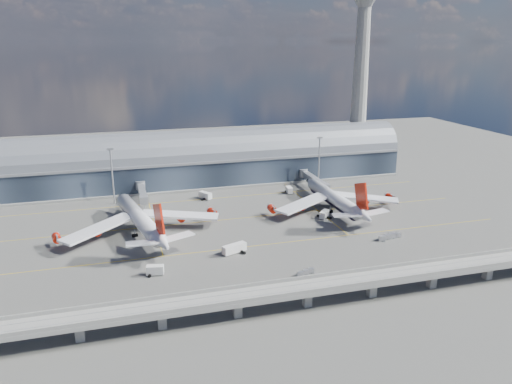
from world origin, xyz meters
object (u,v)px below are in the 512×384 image
object	(u,v)px
floodlight_mast_right	(319,160)
airliner_left	(141,220)
control_tower	(360,78)
cargo_train_2	(387,237)
cargo_train_0	(306,272)
service_truck_5	(205,195)
service_truck_1	(155,270)
cargo_train_1	(390,237)
airliner_right	(335,199)
service_truck_4	(289,190)
service_truck_2	(234,249)
service_truck_3	(324,214)
floodlight_mast_left	(112,175)

from	to	relation	value
floodlight_mast_right	airliner_left	bearing A→B (deg)	-155.23
control_tower	cargo_train_2	xyz separation A→B (m)	(-38.06, -100.70, -50.68)
airliner_left	cargo_train_2	world-z (taller)	airliner_left
cargo_train_0	service_truck_5	bearing A→B (deg)	27.88
control_tower	service_truck_1	size ratio (longest dim) A/B	17.79
floodlight_mast_right	service_truck_5	world-z (taller)	floodlight_mast_right
cargo_train_1	floodlight_mast_right	bearing A→B (deg)	5.01
airliner_right	service_truck_5	distance (m)	60.53
service_truck_1	floodlight_mast_right	bearing A→B (deg)	-36.25
service_truck_4	cargo_train_0	world-z (taller)	service_truck_4
service_truck_2	service_truck_3	bearing A→B (deg)	-82.37
floodlight_mast_left	service_truck_5	size ratio (longest dim) A/B	3.67
floodlight_mast_left	floodlight_mast_right	bearing A→B (deg)	0.00
floodlight_mast_left	airliner_right	world-z (taller)	floodlight_mast_left
floodlight_mast_left	service_truck_3	world-z (taller)	floodlight_mast_left
airliner_right	service_truck_3	xyz separation A→B (m)	(-7.99, -7.30, -3.58)
service_truck_1	service_truck_5	world-z (taller)	service_truck_5
service_truck_3	cargo_train_0	distance (m)	54.45
service_truck_2	service_truck_4	distance (m)	75.66
control_tower	service_truck_4	size ratio (longest dim) A/B	18.98
floodlight_mast_right	service_truck_2	world-z (taller)	floodlight_mast_right
service_truck_2	service_truck_4	bearing A→B (deg)	-55.67
cargo_train_1	cargo_train_0	bearing A→B (deg)	121.12
control_tower	service_truck_2	xyz separation A→B (m)	(-95.82, -97.11, -49.95)
service_truck_5	floodlight_mast_right	bearing A→B (deg)	-28.12
airliner_left	cargo_train_2	bearing A→B (deg)	-30.95
airliner_left	service_truck_4	distance (m)	80.78
service_truck_4	cargo_train_0	size ratio (longest dim) A/B	0.81
floodlight_mast_right	service_truck_4	xyz separation A→B (m)	(-18.09, -6.66, -12.09)
airliner_right	cargo_train_1	size ratio (longest dim) A/B	6.63
floodlight_mast_right	floodlight_mast_left	bearing A→B (deg)	180.00
service_truck_4	service_truck_5	distance (m)	40.96
cargo_train_2	service_truck_3	bearing A→B (deg)	41.22
floodlight_mast_right	service_truck_1	bearing A→B (deg)	-138.52
service_truck_4	cargo_train_1	world-z (taller)	service_truck_4
service_truck_2	airliner_left	bearing A→B (deg)	26.32
service_truck_3	cargo_train_1	world-z (taller)	service_truck_3
floodlight_mast_left	service_truck_4	world-z (taller)	floodlight_mast_left
control_tower	service_truck_4	xyz separation A→B (m)	(-53.09, -34.66, -50.09)
control_tower	airliner_right	distance (m)	90.86
service_truck_5	cargo_train_2	size ratio (longest dim) A/B	0.84
airliner_left	airliner_right	xyz separation A→B (m)	(82.61, 4.76, -0.68)
airliner_left	service_truck_2	xyz separation A→B (m)	(29.87, -27.27, -4.12)
airliner_right	service_truck_3	size ratio (longest dim) A/B	9.94
floodlight_mast_right	cargo_train_1	world-z (taller)	floodlight_mast_right
floodlight_mast_left	cargo_train_2	world-z (taller)	floodlight_mast_left
airliner_left	cargo_train_0	bearing A→B (deg)	-57.85
cargo_train_0	cargo_train_2	world-z (taller)	cargo_train_2
cargo_train_1	cargo_train_2	size ratio (longest dim) A/B	1.12
floodlight_mast_right	cargo_train_1	size ratio (longest dim) A/B	2.74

